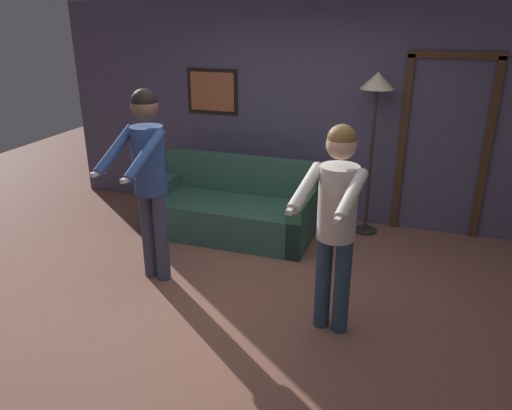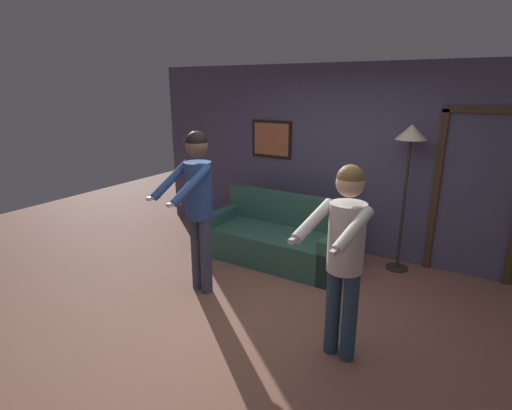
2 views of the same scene
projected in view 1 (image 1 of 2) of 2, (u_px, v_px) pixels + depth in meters
name	position (u px, v px, depth m)	size (l,w,h in m)	color
ground_plane	(245.00, 301.00, 4.56)	(12.00, 12.00, 0.00)	#925C4A
back_wall_assembly	(306.00, 115.00, 6.03)	(6.40, 0.10, 2.60)	#514D6B
couch	(232.00, 211.00, 5.85)	(1.91, 0.88, 0.87)	#355F50
torchiere_lamp	(376.00, 98.00, 5.42)	(0.37, 0.37, 1.87)	#332D28
person_standing_left	(148.00, 168.00, 4.55)	(0.52, 0.72, 1.85)	#414760
person_standing_right	(336.00, 212.00, 3.79)	(0.50, 0.73, 1.72)	#2B495E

